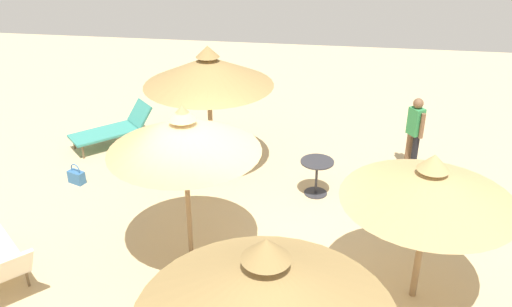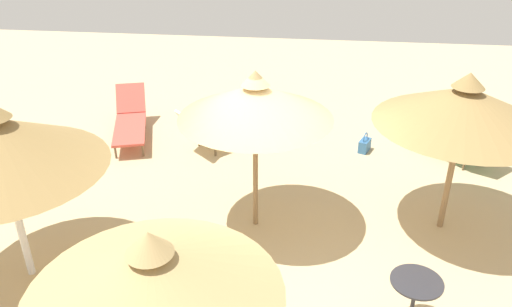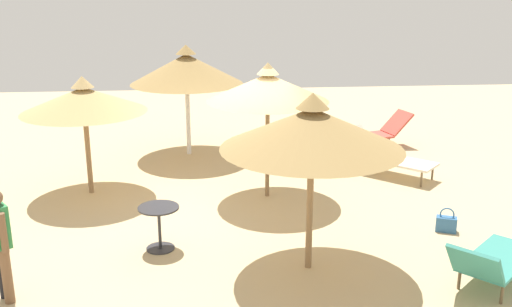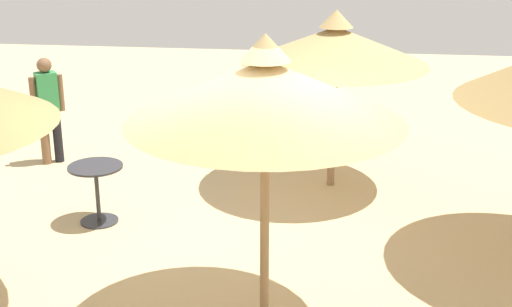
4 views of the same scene
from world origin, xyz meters
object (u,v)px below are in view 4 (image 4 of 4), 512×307
parasol_umbrella_near_left (335,46)px  side_table_round (97,184)px  parasol_umbrella_near_right (265,91)px  person_standing_front (48,105)px

parasol_umbrella_near_left → side_table_round: 3.39m
parasol_umbrella_near_left → parasol_umbrella_near_right: 3.50m
parasol_umbrella_near_right → parasol_umbrella_near_left: bearing=-98.2°
parasol_umbrella_near_right → person_standing_front: parasol_umbrella_near_right is taller
parasol_umbrella_near_right → side_table_round: parasol_umbrella_near_right is taller
parasol_umbrella_near_right → side_table_round: bearing=-41.4°
parasol_umbrella_near_right → person_standing_front: (3.53, -3.83, -1.27)m
parasol_umbrella_near_right → person_standing_front: bearing=-47.3°
parasol_umbrella_near_left → person_standing_front: parasol_umbrella_near_left is taller
person_standing_front → side_table_round: person_standing_front is taller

